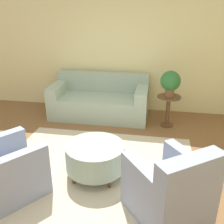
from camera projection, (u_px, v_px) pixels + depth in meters
ground_plane at (95, 173)px, 3.85m from camera, size 16.00×16.00×0.00m
wall_back at (122, 47)px, 5.73m from camera, size 9.21×0.12×2.80m
rug at (95, 172)px, 3.85m from camera, size 2.90×2.52×0.01m
couch at (100, 101)px, 5.69m from camera, size 2.05×0.96×0.88m
armchair_left at (2, 172)px, 3.26m from camera, size 1.10×1.12×0.93m
armchair_right at (170, 191)px, 2.92m from camera, size 1.10×1.12×0.93m
ottoman_table at (95, 156)px, 3.69m from camera, size 0.83×0.83×0.47m
side_table at (168, 106)px, 5.16m from camera, size 0.45×0.45×0.63m
potted_plant_on_side_table at (170, 82)px, 4.97m from camera, size 0.38×0.38×0.50m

